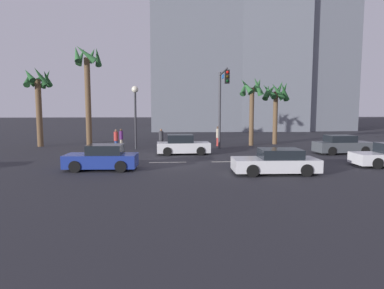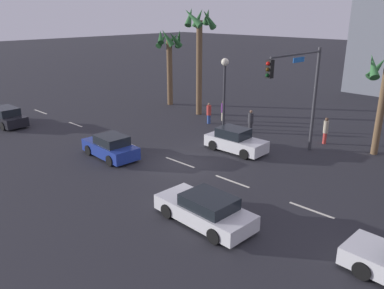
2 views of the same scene
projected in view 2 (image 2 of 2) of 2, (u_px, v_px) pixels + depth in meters
The scene contains 19 objects.
ground_plane at pixel (183, 164), 22.76m from camera, with size 220.00×220.00×0.00m, color #28282D.
lane_stripe_0 at pixel (41, 112), 34.52m from camera, with size 2.29×0.14×0.01m, color silver.
lane_stripe_1 at pixel (76, 124), 30.64m from camera, with size 1.89×0.14×0.01m, color silver.
lane_stripe_2 at pixel (126, 143), 26.39m from camera, with size 2.01×0.14×0.01m, color silver.
lane_stripe_3 at pixel (180, 162), 22.95m from camera, with size 2.37×0.14×0.01m, color silver.
lane_stripe_4 at pixel (232, 181), 20.39m from camera, with size 2.23×0.14×0.01m, color silver.
lane_stripe_5 at pixel (311, 210), 17.43m from camera, with size 2.18×0.14×0.01m, color silver.
car_0 at pixel (205, 210), 16.21m from camera, with size 4.50×2.06×1.31m.
car_2 at pixel (235, 141), 24.64m from camera, with size 3.98×1.86×1.48m.
car_3 at pixel (111, 147), 23.58m from camera, with size 4.05×1.97×1.42m.
car_5 at pixel (5, 117), 30.39m from camera, with size 4.72×1.87×1.43m.
traffic_signal at pixel (301, 85), 22.53m from camera, with size 0.53×5.30×6.48m.
streetlamp at pixel (225, 79), 28.46m from camera, with size 0.56×0.56×5.29m.
pedestrian_0 at pixel (326, 130), 25.91m from camera, with size 0.45×0.45×1.82m.
pedestrian_1 at pixel (209, 113), 30.66m from camera, with size 0.48×0.48×1.67m.
pedestrian_2 at pixel (251, 121), 28.39m from camera, with size 0.50×0.50×1.68m.
pedestrian_3 at pixel (223, 110), 31.51m from camera, with size 0.38×0.38×1.64m.
palm_tree_0 at pixel (199, 40), 31.69m from camera, with size 2.55×2.47×8.92m.
palm_tree_2 at pixel (170, 51), 35.64m from camera, with size 2.52×2.69×7.09m.
Camera 2 is at (14.99, -14.94, 8.48)m, focal length 36.21 mm.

